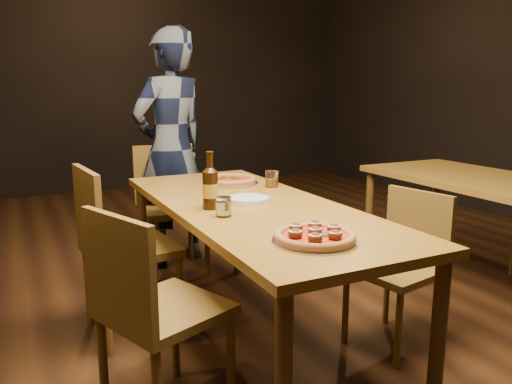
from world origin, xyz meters
name	(u,v)px	position (x,y,z in m)	size (l,w,h in m)	color
ground	(252,340)	(0.00, 0.00, 0.00)	(9.00, 9.00, 0.00)	black
table_main	(252,218)	(0.00, 0.00, 0.68)	(0.80, 2.00, 0.75)	brown
table_right	(512,194)	(1.70, -0.20, 0.68)	(0.80, 2.00, 0.75)	brown
chair_main_nw	(165,308)	(-0.57, -0.38, 0.46)	(0.43, 0.43, 0.92)	#553F16
chair_main_sw	(131,247)	(-0.53, 0.39, 0.49)	(0.45, 0.45, 0.97)	#553F16
chair_main_e	(394,268)	(0.64, -0.36, 0.42)	(0.39, 0.39, 0.84)	#553F16
chair_end	(172,208)	(-0.06, 1.19, 0.48)	(0.45, 0.45, 0.96)	#553F16
pizza_meatball	(315,236)	(-0.06, -0.68, 0.77)	(0.33, 0.33, 0.06)	#B7B7BF
pizza_margherita	(231,180)	(0.12, 0.55, 0.77)	(0.33, 0.33, 0.04)	#B7B7BF
plate_stack	(248,199)	(0.01, 0.06, 0.76)	(0.23, 0.23, 0.02)	white
beer_bottle	(210,189)	(-0.22, -0.01, 0.85)	(0.08, 0.08, 0.27)	black
water_glass	(224,207)	(-0.22, -0.17, 0.79)	(0.07, 0.07, 0.09)	white
amber_glass	(272,179)	(0.30, 0.35, 0.80)	(0.08, 0.08, 0.10)	#964D11
diner	(171,149)	(0.00, 1.39, 0.88)	(0.64, 0.42, 1.76)	black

